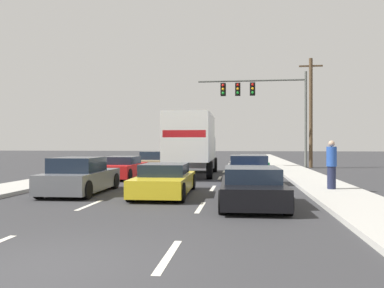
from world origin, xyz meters
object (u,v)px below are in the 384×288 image
utility_pole_mid (311,111)px  car_yellow (165,180)px  box_truck (192,142)px  car_blue (248,171)px  car_tan (155,162)px  traffic_signal_mast (256,96)px  car_gray (80,177)px  pedestrian_near_corner (332,165)px  car_green (252,164)px  car_red (122,168)px  car_black (252,187)px

utility_pole_mid → car_yellow: bearing=-115.1°
box_truck → car_blue: size_ratio=1.91×
car_tan → traffic_signal_mast: bearing=26.0°
car_gray → box_truck: bearing=69.7°
box_truck → car_blue: 5.49m
car_gray → pedestrian_near_corner: 9.62m
car_yellow → utility_pole_mid: size_ratio=0.55×
car_gray → traffic_signal_mast: 18.32m
car_green → pedestrian_near_corner: 10.89m
car_tan → traffic_signal_mast: traffic_signal_mast is taller
car_yellow → car_green: (3.49, 12.01, 0.01)m
car_green → car_tan: bearing=174.6°
car_blue → pedestrian_near_corner: size_ratio=2.26×
car_yellow → pedestrian_near_corner: pedestrian_near_corner is taller
car_gray → car_yellow: bearing=-0.3°
box_truck → car_blue: bearing=-53.1°
car_red → car_blue: bearing=-17.6°
box_truck → car_blue: (3.19, -4.25, -1.39)m
car_tan → utility_pole_mid: (11.40, 4.75, 3.83)m
traffic_signal_mast → car_blue: bearing=-93.9°
car_tan → traffic_signal_mast: (7.15, 3.49, 4.96)m
car_black → box_truck: bearing=106.8°
car_tan → car_red: car_tan is taller
car_blue → traffic_signal_mast: size_ratio=0.51×
car_black → traffic_signal_mast: bearing=87.5°
traffic_signal_mast → pedestrian_near_corner: 15.49m
car_blue → utility_pole_mid: size_ratio=0.49×
traffic_signal_mast → utility_pole_mid: utility_pole_mid is taller
car_yellow → utility_pole_mid: 19.60m
car_black → traffic_signal_mast: size_ratio=0.56×
car_red → car_yellow: 7.51m
car_tan → car_yellow: size_ratio=0.88×
traffic_signal_mast → car_black: bearing=-92.5°
car_red → car_tan: bearing=86.0°
car_gray → car_green: (6.76, 12.00, -0.08)m
car_tan → car_red: bearing=-94.0°
box_truck → utility_pole_mid: (8.23, 8.76, 2.41)m
box_truck → car_black: 11.14m
car_green → car_blue: (-0.39, -7.62, 0.07)m
car_black → car_yellow: bearing=148.1°
car_gray → car_yellow: size_ratio=0.91×
car_tan → pedestrian_near_corner: (9.48, -11.16, 0.48)m
box_truck → utility_pole_mid: bearing=46.8°
car_green → traffic_signal_mast: (0.41, 4.13, 5.01)m
car_red → car_gray: bearing=-86.4°
car_yellow → car_black: 3.65m
utility_pole_mid → car_tan: bearing=-157.4°
car_red → traffic_signal_mast: (7.58, 9.60, 4.99)m
car_tan → car_red: 6.13m
car_gray → utility_pole_mid: utility_pole_mid is taller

